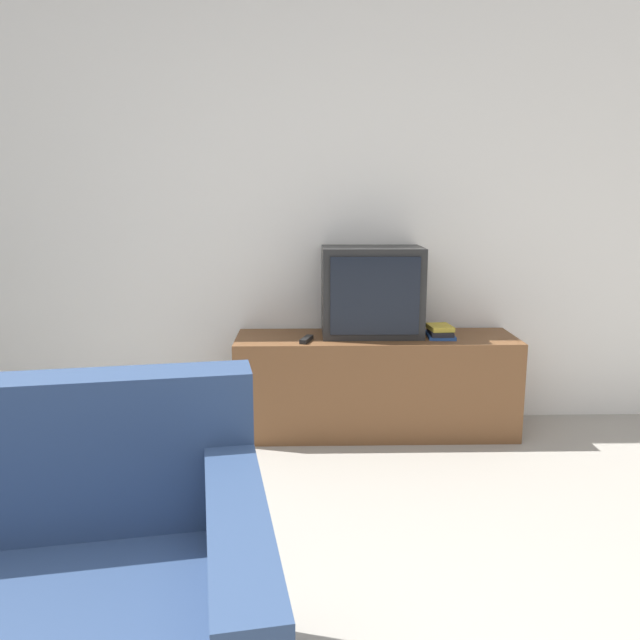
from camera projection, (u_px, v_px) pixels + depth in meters
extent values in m
cube|color=white|center=(245.00, 212.00, 3.78)|extent=(9.00, 0.06, 2.60)
cube|color=brown|center=(375.00, 384.00, 3.72)|extent=(1.64, 0.46, 0.59)
cube|color=black|center=(372.00, 291.00, 3.66)|extent=(0.58, 0.35, 0.52)
cube|color=black|center=(375.00, 296.00, 3.48)|extent=(0.50, 0.01, 0.44)
cube|color=navy|center=(240.00, 628.00, 1.53)|extent=(0.29, 0.94, 0.70)
cube|color=#23478E|center=(440.00, 335.00, 3.65)|extent=(0.17, 0.23, 0.02)
cube|color=black|center=(440.00, 332.00, 3.64)|extent=(0.14, 0.21, 0.02)
cube|color=gold|center=(440.00, 327.00, 3.63)|extent=(0.14, 0.18, 0.03)
cube|color=black|center=(306.00, 339.00, 3.53)|extent=(0.08, 0.16, 0.02)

